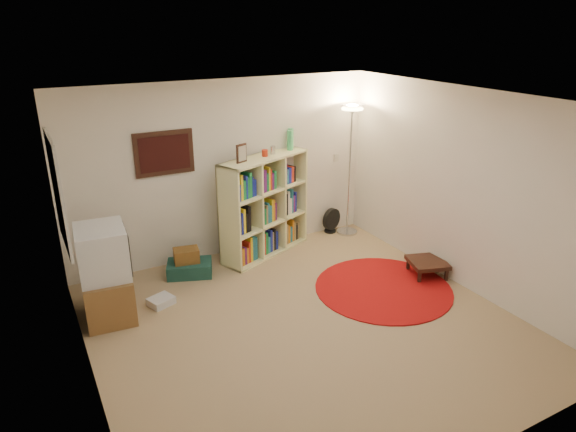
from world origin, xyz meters
The scene contains 12 objects.
room centered at (-0.05, 0.05, 1.26)m, with size 4.54×4.54×2.54m.
bookshelf centered at (0.44, 1.96, 0.70)m, with size 1.50×0.93×1.74m.
floor_lamp centered at (1.94, 2.00, 1.71)m, with size 0.45×0.45×2.06m.
floor_fan centered at (1.73, 2.14, 0.20)m, with size 0.36×0.23×0.41m.
tv_stand centered at (-1.89, 1.27, 0.53)m, with size 0.59×0.80×1.10m.
dvd_box centered at (-1.31, 1.22, 0.05)m, with size 0.34×0.32×0.09m.
suitcase centered at (-0.76, 1.80, 0.09)m, with size 0.68×0.56×0.19m.
wicker_basket centered at (-0.78, 1.82, 0.28)m, with size 0.36×0.29×0.19m.
duffel_bag centered at (0.09, 2.14, 0.11)m, with size 0.33×0.28×0.23m.
paper_towel centered at (0.13, 1.90, 0.11)m, with size 0.12×0.12×0.23m.
red_rug centered at (1.30, 0.24, 0.01)m, with size 1.74×1.74×0.02m.
side_table centered at (2.05, 0.27, 0.18)m, with size 0.59×0.59×0.22m.
Camera 1 is at (-2.54, -4.27, 3.24)m, focal length 32.00 mm.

